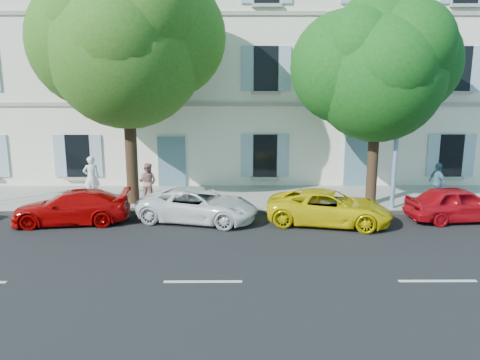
{
  "coord_description": "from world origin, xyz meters",
  "views": [
    {
      "loc": [
        0.87,
        -15.13,
        4.97
      ],
      "look_at": [
        0.99,
        2.0,
        1.4
      ],
      "focal_mm": 35.0,
      "sensor_mm": 36.0,
      "label": 1
    }
  ],
  "objects_px": {
    "car_red_hatchback": "(458,204)",
    "pedestrian_a": "(91,178)",
    "pedestrian_c": "(437,182)",
    "car_yellow_supercar": "(329,207)",
    "street_lamp": "(402,79)",
    "pedestrian_b": "(148,182)",
    "car_white_coupe": "(198,205)",
    "car_red_coupe": "(72,207)",
    "tree_left": "(126,50)",
    "tree_right": "(378,75)"
  },
  "relations": [
    {
      "from": "car_red_hatchback",
      "to": "pedestrian_a",
      "type": "bearing_deg",
      "value": 72.89
    },
    {
      "from": "pedestrian_a",
      "to": "pedestrian_c",
      "type": "bearing_deg",
      "value": 159.08
    },
    {
      "from": "car_yellow_supercar",
      "to": "pedestrian_a",
      "type": "bearing_deg",
      "value": 83.9
    },
    {
      "from": "car_yellow_supercar",
      "to": "street_lamp",
      "type": "bearing_deg",
      "value": -50.39
    },
    {
      "from": "car_yellow_supercar",
      "to": "pedestrian_b",
      "type": "bearing_deg",
      "value": 81.18
    },
    {
      "from": "car_white_coupe",
      "to": "car_red_hatchback",
      "type": "height_order",
      "value": "car_red_hatchback"
    },
    {
      "from": "car_red_coupe",
      "to": "pedestrian_b",
      "type": "distance_m",
      "value": 3.45
    },
    {
      "from": "tree_left",
      "to": "pedestrian_a",
      "type": "distance_m",
      "value": 5.49
    },
    {
      "from": "car_red_coupe",
      "to": "pedestrian_b",
      "type": "bearing_deg",
      "value": 132.42
    },
    {
      "from": "tree_right",
      "to": "pedestrian_a",
      "type": "xyz_separation_m",
      "value": [
        -11.54,
        0.93,
        -4.19
      ]
    },
    {
      "from": "car_red_hatchback",
      "to": "tree_left",
      "type": "distance_m",
      "value": 13.7
    },
    {
      "from": "tree_left",
      "to": "pedestrian_c",
      "type": "bearing_deg",
      "value": 0.2
    },
    {
      "from": "pedestrian_c",
      "to": "tree_right",
      "type": "bearing_deg",
      "value": 80.68
    },
    {
      "from": "pedestrian_b",
      "to": "pedestrian_c",
      "type": "height_order",
      "value": "pedestrian_c"
    },
    {
      "from": "car_red_hatchback",
      "to": "tree_right",
      "type": "xyz_separation_m",
      "value": [
        -2.67,
        1.92,
        4.61
      ]
    },
    {
      "from": "street_lamp",
      "to": "pedestrian_c",
      "type": "relative_size",
      "value": 5.41
    },
    {
      "from": "tree_left",
      "to": "car_yellow_supercar",
      "type": "bearing_deg",
      "value": -18.58
    },
    {
      "from": "car_yellow_supercar",
      "to": "pedestrian_a",
      "type": "height_order",
      "value": "pedestrian_a"
    },
    {
      "from": "pedestrian_a",
      "to": "pedestrian_b",
      "type": "relative_size",
      "value": 1.13
    },
    {
      "from": "car_yellow_supercar",
      "to": "tree_right",
      "type": "height_order",
      "value": "tree_right"
    },
    {
      "from": "car_red_coupe",
      "to": "car_white_coupe",
      "type": "height_order",
      "value": "car_white_coupe"
    },
    {
      "from": "car_white_coupe",
      "to": "tree_left",
      "type": "relative_size",
      "value": 0.46
    },
    {
      "from": "car_red_coupe",
      "to": "tree_left",
      "type": "xyz_separation_m",
      "value": [
        1.69,
        2.38,
        5.59
      ]
    },
    {
      "from": "tree_left",
      "to": "tree_right",
      "type": "relative_size",
      "value": 1.18
    },
    {
      "from": "car_red_coupe",
      "to": "pedestrian_a",
      "type": "height_order",
      "value": "pedestrian_a"
    },
    {
      "from": "car_red_coupe",
      "to": "tree_left",
      "type": "height_order",
      "value": "tree_left"
    },
    {
      "from": "street_lamp",
      "to": "car_red_hatchback",
      "type": "bearing_deg",
      "value": -28.58
    },
    {
      "from": "car_red_coupe",
      "to": "pedestrian_a",
      "type": "xyz_separation_m",
      "value": [
        -0.18,
        3.03,
        0.47
      ]
    },
    {
      "from": "pedestrian_a",
      "to": "pedestrian_b",
      "type": "height_order",
      "value": "pedestrian_a"
    },
    {
      "from": "car_red_coupe",
      "to": "pedestrian_c",
      "type": "distance_m",
      "value": 14.39
    },
    {
      "from": "tree_right",
      "to": "tree_left",
      "type": "bearing_deg",
      "value": 178.35
    },
    {
      "from": "car_white_coupe",
      "to": "tree_left",
      "type": "distance_m",
      "value": 6.63
    },
    {
      "from": "tree_left",
      "to": "street_lamp",
      "type": "distance_m",
      "value": 10.45
    },
    {
      "from": "pedestrian_a",
      "to": "car_red_hatchback",
      "type": "bearing_deg",
      "value": 150.17
    },
    {
      "from": "car_red_coupe",
      "to": "tree_left",
      "type": "relative_size",
      "value": 0.44
    },
    {
      "from": "car_white_coupe",
      "to": "tree_left",
      "type": "bearing_deg",
      "value": 66.66
    },
    {
      "from": "car_yellow_supercar",
      "to": "pedestrian_a",
      "type": "relative_size",
      "value": 2.4
    },
    {
      "from": "tree_right",
      "to": "car_white_coupe",
      "type": "bearing_deg",
      "value": -164.61
    },
    {
      "from": "car_white_coupe",
      "to": "pedestrian_a",
      "type": "bearing_deg",
      "value": 73.16
    },
    {
      "from": "tree_left",
      "to": "car_red_coupe",
      "type": "bearing_deg",
      "value": -125.35
    },
    {
      "from": "car_yellow_supercar",
      "to": "car_red_coupe",
      "type": "bearing_deg",
      "value": 101.64
    },
    {
      "from": "tree_right",
      "to": "car_yellow_supercar",
      "type": "bearing_deg",
      "value": -133.38
    },
    {
      "from": "car_red_coupe",
      "to": "street_lamp",
      "type": "height_order",
      "value": "street_lamp"
    },
    {
      "from": "car_red_hatchback",
      "to": "street_lamp",
      "type": "height_order",
      "value": "street_lamp"
    },
    {
      "from": "car_white_coupe",
      "to": "car_yellow_supercar",
      "type": "xyz_separation_m",
      "value": [
        4.71,
        -0.37,
        0.01
      ]
    },
    {
      "from": "pedestrian_b",
      "to": "pedestrian_c",
      "type": "xyz_separation_m",
      "value": [
        11.91,
        -0.15,
        0.0
      ]
    },
    {
      "from": "tree_left",
      "to": "street_lamp",
      "type": "height_order",
      "value": "tree_left"
    },
    {
      "from": "pedestrian_c",
      "to": "car_yellow_supercar",
      "type": "bearing_deg",
      "value": 101.67
    },
    {
      "from": "car_red_coupe",
      "to": "tree_right",
      "type": "xyz_separation_m",
      "value": [
        11.36,
        2.1,
        4.66
      ]
    },
    {
      "from": "street_lamp",
      "to": "pedestrian_c",
      "type": "bearing_deg",
      "value": 28.16
    }
  ]
}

